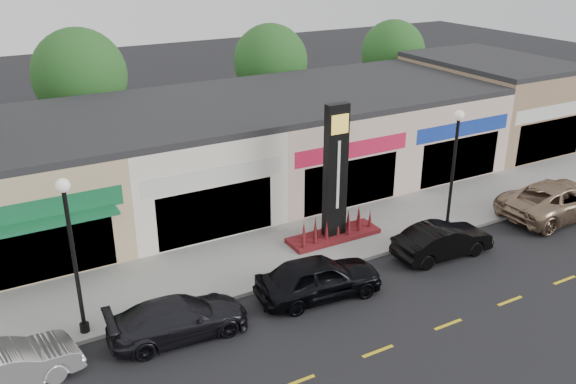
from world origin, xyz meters
name	(u,v)px	position (x,y,z in m)	size (l,w,h in m)	color
ground	(327,306)	(0.00, 0.00, 0.00)	(120.00, 120.00, 0.00)	black
sidewalk	(271,254)	(0.00, 4.35, 0.07)	(52.00, 4.30, 0.15)	gray
curb	(298,278)	(0.00, 2.10, 0.07)	(52.00, 0.20, 0.15)	gray
shop_beige	(21,184)	(-8.50, 11.46, 2.40)	(7.00, 10.85, 4.80)	tan
shop_cream	(175,158)	(-1.50, 11.47, 2.40)	(7.00, 10.01, 4.80)	white
shop_pink_w	(299,136)	(5.50, 11.47, 2.40)	(7.00, 10.01, 4.80)	beige
shop_pink_e	(402,119)	(12.50, 11.47, 2.40)	(7.00, 10.01, 4.80)	beige
shop_tan	(488,100)	(19.50, 11.48, 2.65)	(7.00, 10.01, 5.30)	#88704F
tree_rear_west	(80,75)	(-4.00, 19.50, 5.22)	(5.20, 5.20, 7.83)	#382619
tree_rear_mid	(270,61)	(8.00, 19.50, 4.88)	(4.80, 4.80, 7.29)	#382619
tree_rear_east	(393,52)	(18.00, 19.50, 4.63)	(4.60, 4.60, 6.94)	#382619
lamp_west_near	(72,242)	(-8.00, 2.50, 3.48)	(0.44, 0.44, 5.47)	black
lamp_east_near	(454,159)	(8.00, 2.50, 3.48)	(0.44, 0.44, 5.47)	black
pylon_sign	(335,193)	(3.00, 4.20, 2.27)	(4.20, 1.30, 6.00)	#601810
car_white_van	(3,369)	(-10.60, 0.91, 0.71)	(4.33, 1.51, 1.43)	silver
car_dark_sedan	(179,318)	(-5.26, 0.93, 0.68)	(4.66, 1.89, 1.35)	black
car_black_sedan	(319,277)	(0.06, 0.71, 0.80)	(4.70, 1.89, 1.60)	black
car_black_conv	(443,241)	(6.18, 0.85, 0.71)	(4.32, 1.51, 1.42)	black
car_gold_suv	(558,199)	(13.69, 1.21, 0.85)	(6.10, 2.81, 1.69)	#987C61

